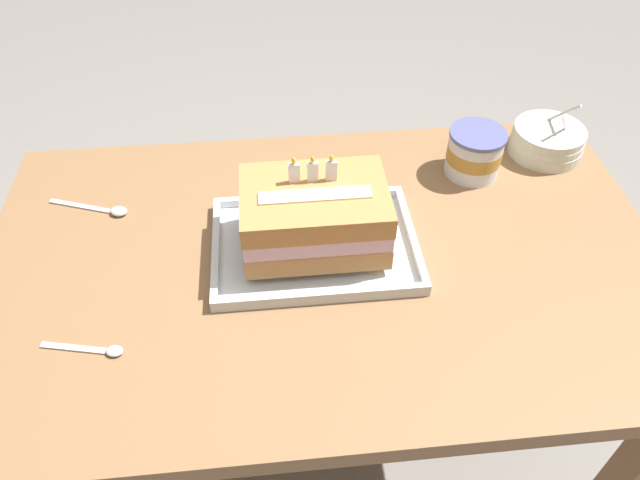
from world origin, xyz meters
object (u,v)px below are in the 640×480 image
(ice_cream_tub, at_px, (474,153))
(serving_spoon_near_tray, at_px, (109,210))
(birthday_cake, at_px, (314,216))
(bowl_stack, at_px, (547,141))
(foil_tray, at_px, (315,246))
(serving_spoon_by_bowls, at_px, (100,350))

(ice_cream_tub, height_order, serving_spoon_near_tray, ice_cream_tub)
(birthday_cake, distance_m, bowl_stack, 0.56)
(foil_tray, height_order, serving_spoon_by_bowls, foil_tray)
(foil_tray, xyz_separation_m, bowl_stack, (0.51, 0.23, 0.02))
(foil_tray, xyz_separation_m, ice_cream_tub, (0.33, 0.19, 0.04))
(birthday_cake, distance_m, ice_cream_tub, 0.38)
(birthday_cake, bearing_deg, bowl_stack, 24.83)
(foil_tray, relative_size, birthday_cake, 1.47)
(serving_spoon_near_tray, bearing_deg, serving_spoon_by_bowls, -83.84)
(birthday_cake, bearing_deg, serving_spoon_by_bowls, -151.88)
(serving_spoon_near_tray, xyz_separation_m, serving_spoon_by_bowls, (0.03, -0.32, -0.00))
(ice_cream_tub, bearing_deg, bowl_stack, 15.80)
(birthday_cake, relative_size, serving_spoon_by_bowls, 1.86)
(foil_tray, height_order, bowl_stack, bowl_stack)
(bowl_stack, bearing_deg, foil_tray, -155.17)
(foil_tray, relative_size, serving_spoon_near_tray, 2.26)
(birthday_cake, distance_m, serving_spoon_near_tray, 0.41)
(foil_tray, bearing_deg, serving_spoon_near_tray, 160.30)
(foil_tray, bearing_deg, birthday_cake, 90.00)
(ice_cream_tub, distance_m, serving_spoon_near_tray, 0.71)
(bowl_stack, xyz_separation_m, serving_spoon_near_tray, (-0.88, -0.10, -0.02))
(birthday_cake, distance_m, serving_spoon_by_bowls, 0.39)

